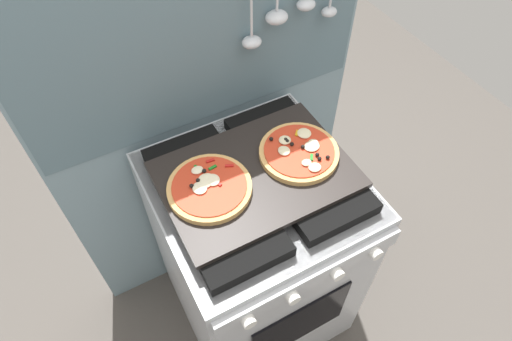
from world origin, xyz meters
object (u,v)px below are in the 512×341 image
(pizza_left, at_px, (209,187))
(pizza_right, at_px, (299,152))
(baking_tray, at_px, (256,174))
(stove, at_px, (256,252))

(pizza_left, distance_m, pizza_right, 0.29)
(pizza_left, relative_size, pizza_right, 1.00)
(pizza_right, bearing_deg, baking_tray, 179.81)
(pizza_left, bearing_deg, pizza_right, -1.83)
(stove, distance_m, pizza_left, 0.50)
(stove, height_order, pizza_left, pizza_left)
(stove, xyz_separation_m, baking_tray, (0.00, 0.00, 0.46))
(baking_tray, xyz_separation_m, pizza_right, (0.14, -0.00, 0.02))
(stove, height_order, pizza_right, pizza_right)
(stove, height_order, baking_tray, baking_tray)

